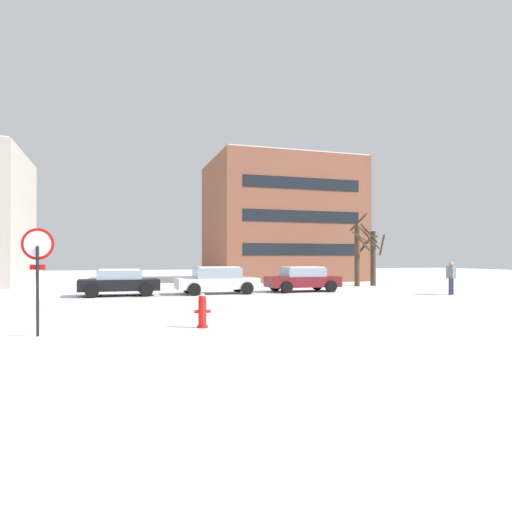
{
  "coord_description": "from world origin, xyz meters",
  "views": [
    {
      "loc": [
        -0.97,
        -14.47,
        1.87
      ],
      "look_at": [
        5.27,
        5.54,
        1.97
      ],
      "focal_mm": 32.37,
      "sensor_mm": 36.0,
      "label": 1
    }
  ],
  "objects_px": {
    "stop_sign": "(38,260)",
    "parked_car_maroon": "(303,279)",
    "fire_hydrant": "(202,310)",
    "pedestrian_crossing": "(451,275)",
    "parked_car_white": "(217,280)",
    "parked_car_black": "(119,282)"
  },
  "relations": [
    {
      "from": "parked_car_black",
      "to": "pedestrian_crossing",
      "type": "bearing_deg",
      "value": -15.03
    },
    {
      "from": "parked_car_maroon",
      "to": "pedestrian_crossing",
      "type": "relative_size",
      "value": 2.39
    },
    {
      "from": "stop_sign",
      "to": "parked_car_maroon",
      "type": "bearing_deg",
      "value": 44.72
    },
    {
      "from": "fire_hydrant",
      "to": "pedestrian_crossing",
      "type": "relative_size",
      "value": 0.54
    },
    {
      "from": "parked_car_black",
      "to": "parked_car_white",
      "type": "bearing_deg",
      "value": -2.4
    },
    {
      "from": "fire_hydrant",
      "to": "parked_car_white",
      "type": "xyz_separation_m",
      "value": [
        2.92,
        11.36,
        0.26
      ]
    },
    {
      "from": "parked_car_black",
      "to": "parked_car_white",
      "type": "distance_m",
      "value": 4.91
    },
    {
      "from": "stop_sign",
      "to": "parked_car_maroon",
      "type": "distance_m",
      "value": 16.71
    },
    {
      "from": "stop_sign",
      "to": "parked_car_white",
      "type": "height_order",
      "value": "stop_sign"
    },
    {
      "from": "fire_hydrant",
      "to": "parked_car_black",
      "type": "relative_size",
      "value": 0.24
    },
    {
      "from": "parked_car_maroon",
      "to": "pedestrian_crossing",
      "type": "distance_m",
      "value": 7.69
    },
    {
      "from": "pedestrian_crossing",
      "to": "fire_hydrant",
      "type": "bearing_deg",
      "value": -153.06
    },
    {
      "from": "stop_sign",
      "to": "fire_hydrant",
      "type": "height_order",
      "value": "stop_sign"
    },
    {
      "from": "stop_sign",
      "to": "fire_hydrant",
      "type": "relative_size",
      "value": 2.8
    },
    {
      "from": "fire_hydrant",
      "to": "parked_car_black",
      "type": "bearing_deg",
      "value": 99.76
    },
    {
      "from": "parked_car_maroon",
      "to": "parked_car_black",
      "type": "bearing_deg",
      "value": 179.7
    },
    {
      "from": "parked_car_black",
      "to": "parked_car_maroon",
      "type": "distance_m",
      "value": 9.82
    },
    {
      "from": "parked_car_black",
      "to": "stop_sign",
      "type": "bearing_deg",
      "value": -99.75
    },
    {
      "from": "fire_hydrant",
      "to": "parked_car_black",
      "type": "height_order",
      "value": "parked_car_black"
    },
    {
      "from": "parked_car_black",
      "to": "pedestrian_crossing",
      "type": "height_order",
      "value": "pedestrian_crossing"
    },
    {
      "from": "stop_sign",
      "to": "parked_car_white",
      "type": "relative_size",
      "value": 0.61
    },
    {
      "from": "parked_car_black",
      "to": "parked_car_maroon",
      "type": "bearing_deg",
      "value": -0.3
    }
  ]
}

